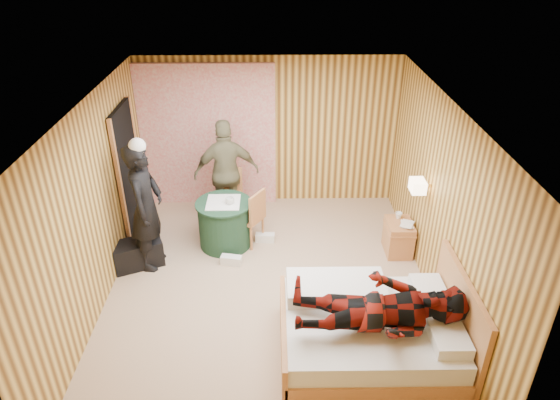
{
  "coord_description": "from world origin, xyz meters",
  "views": [
    {
      "loc": [
        0.07,
        -5.22,
        4.24
      ],
      "look_at": [
        0.15,
        0.55,
        1.05
      ],
      "focal_mm": 32.0,
      "sensor_mm": 36.0,
      "label": 1
    }
  ],
  "objects_px": {
    "bed": "(370,331)",
    "round_table": "(225,223)",
    "woman_standing": "(146,207)",
    "wall_lamp": "(418,186)",
    "man_at_table": "(227,173)",
    "man_on_bed": "(382,299)",
    "duffel_bag": "(138,254)",
    "chair_near": "(252,214)",
    "nightstand": "(398,237)",
    "chair_far": "(228,192)"
  },
  "relations": [
    {
      "from": "bed",
      "to": "round_table",
      "type": "distance_m",
      "value": 2.83
    },
    {
      "from": "woman_standing",
      "to": "wall_lamp",
      "type": "bearing_deg",
      "value": -87.16
    },
    {
      "from": "woman_standing",
      "to": "man_at_table",
      "type": "xyz_separation_m",
      "value": [
        0.99,
        1.15,
        -0.05
      ]
    },
    {
      "from": "woman_standing",
      "to": "man_on_bed",
      "type": "height_order",
      "value": "man_on_bed"
    },
    {
      "from": "round_table",
      "to": "wall_lamp",
      "type": "bearing_deg",
      "value": -13.75
    },
    {
      "from": "woman_standing",
      "to": "duffel_bag",
      "type": "bearing_deg",
      "value": 109.34
    },
    {
      "from": "bed",
      "to": "man_at_table",
      "type": "height_order",
      "value": "man_at_table"
    },
    {
      "from": "duffel_bag",
      "to": "man_at_table",
      "type": "relative_size",
      "value": 0.39
    },
    {
      "from": "duffel_bag",
      "to": "man_at_table",
      "type": "height_order",
      "value": "man_at_table"
    },
    {
      "from": "man_on_bed",
      "to": "round_table",
      "type": "bearing_deg",
      "value": 126.84
    },
    {
      "from": "bed",
      "to": "chair_near",
      "type": "bearing_deg",
      "value": 121.99
    },
    {
      "from": "man_on_bed",
      "to": "woman_standing",
      "type": "bearing_deg",
      "value": 145.02
    },
    {
      "from": "round_table",
      "to": "man_at_table",
      "type": "relative_size",
      "value": 0.48
    },
    {
      "from": "round_table",
      "to": "woman_standing",
      "type": "height_order",
      "value": "woman_standing"
    },
    {
      "from": "nightstand",
      "to": "man_on_bed",
      "type": "xyz_separation_m",
      "value": [
        -0.73,
        -2.19,
        0.69
      ]
    },
    {
      "from": "wall_lamp",
      "to": "nightstand",
      "type": "bearing_deg",
      "value": 96.17
    },
    {
      "from": "man_on_bed",
      "to": "duffel_bag",
      "type": "bearing_deg",
      "value": 147.51
    },
    {
      "from": "chair_near",
      "to": "duffel_bag",
      "type": "distance_m",
      "value": 1.71
    },
    {
      "from": "chair_far",
      "to": "round_table",
      "type": "bearing_deg",
      "value": -83.62
    },
    {
      "from": "man_on_bed",
      "to": "bed",
      "type": "bearing_deg",
      "value": 95.48
    },
    {
      "from": "wall_lamp",
      "to": "chair_near",
      "type": "distance_m",
      "value": 2.41
    },
    {
      "from": "bed",
      "to": "woman_standing",
      "type": "distance_m",
      "value": 3.33
    },
    {
      "from": "wall_lamp",
      "to": "round_table",
      "type": "relative_size",
      "value": 0.32
    },
    {
      "from": "chair_far",
      "to": "chair_near",
      "type": "height_order",
      "value": "chair_far"
    },
    {
      "from": "chair_near",
      "to": "wall_lamp",
      "type": "bearing_deg",
      "value": 104.62
    },
    {
      "from": "wall_lamp",
      "to": "nightstand",
      "type": "relative_size",
      "value": 0.51
    },
    {
      "from": "duffel_bag",
      "to": "man_on_bed",
      "type": "xyz_separation_m",
      "value": [
        3.0,
        -1.91,
        0.75
      ]
    },
    {
      "from": "wall_lamp",
      "to": "round_table",
      "type": "height_order",
      "value": "wall_lamp"
    },
    {
      "from": "round_table",
      "to": "chair_far",
      "type": "relative_size",
      "value": 0.88
    },
    {
      "from": "wall_lamp",
      "to": "man_on_bed",
      "type": "distance_m",
      "value": 1.98
    },
    {
      "from": "wall_lamp",
      "to": "man_on_bed",
      "type": "relative_size",
      "value": 0.15
    },
    {
      "from": "nightstand",
      "to": "round_table",
      "type": "bearing_deg",
      "value": 174.77
    },
    {
      "from": "wall_lamp",
      "to": "man_on_bed",
      "type": "bearing_deg",
      "value": -113.4
    },
    {
      "from": "bed",
      "to": "chair_near",
      "type": "height_order",
      "value": "bed"
    },
    {
      "from": "duffel_bag",
      "to": "man_on_bed",
      "type": "relative_size",
      "value": 0.38
    },
    {
      "from": "nightstand",
      "to": "man_at_table",
      "type": "bearing_deg",
      "value": 160.08
    },
    {
      "from": "bed",
      "to": "man_on_bed",
      "type": "distance_m",
      "value": 0.69
    },
    {
      "from": "woman_standing",
      "to": "nightstand",
      "type": "bearing_deg",
      "value": -80.71
    },
    {
      "from": "nightstand",
      "to": "chair_near",
      "type": "height_order",
      "value": "chair_near"
    },
    {
      "from": "duffel_bag",
      "to": "round_table",
      "type": "bearing_deg",
      "value": -0.18
    },
    {
      "from": "wall_lamp",
      "to": "man_on_bed",
      "type": "height_order",
      "value": "man_on_bed"
    },
    {
      "from": "man_on_bed",
      "to": "man_at_table",
      "type": "bearing_deg",
      "value": 120.25
    },
    {
      "from": "nightstand",
      "to": "duffel_bag",
      "type": "xyz_separation_m",
      "value": [
        -3.73,
        -0.28,
        -0.07
      ]
    },
    {
      "from": "wall_lamp",
      "to": "duffel_bag",
      "type": "height_order",
      "value": "wall_lamp"
    },
    {
      "from": "round_table",
      "to": "chair_near",
      "type": "xyz_separation_m",
      "value": [
        0.41,
        0.02,
        0.14
      ]
    },
    {
      "from": "bed",
      "to": "nightstand",
      "type": "bearing_deg",
      "value": 69.02
    },
    {
      "from": "nightstand",
      "to": "chair_near",
      "type": "bearing_deg",
      "value": 173.15
    },
    {
      "from": "duffel_bag",
      "to": "man_at_table",
      "type": "bearing_deg",
      "value": 21.85
    },
    {
      "from": "chair_near",
      "to": "woman_standing",
      "type": "xyz_separation_m",
      "value": [
        -1.39,
        -0.48,
        0.4
      ]
    },
    {
      "from": "wall_lamp",
      "to": "chair_far",
      "type": "distance_m",
      "value": 2.98
    }
  ]
}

